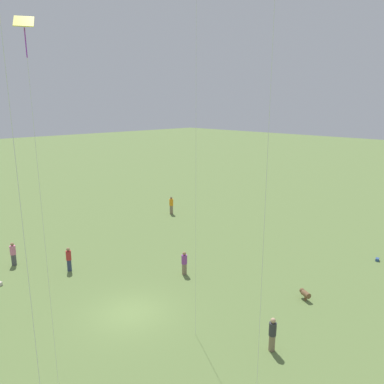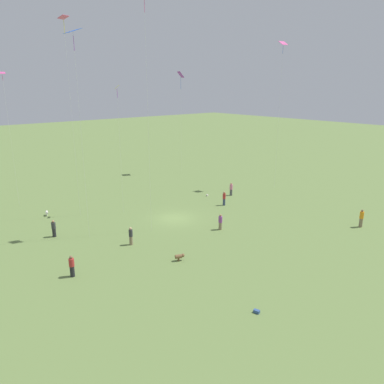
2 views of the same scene
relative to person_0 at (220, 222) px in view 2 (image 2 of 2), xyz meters
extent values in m
plane|color=olive|center=(5.52, 1.47, -0.81)|extent=(240.00, 240.00, 0.00)
cylinder|color=#847056|center=(0.00, 0.00, -0.42)|extent=(0.42, 0.42, 0.77)
cylinder|color=purple|center=(0.00, 0.00, 0.27)|extent=(0.50, 0.50, 0.62)
sphere|color=#A87A56|center=(0.00, 0.00, 0.70)|extent=(0.24, 0.24, 0.24)
cylinder|color=#232328|center=(9.02, 13.49, -0.41)|extent=(0.46, 0.46, 0.80)
cylinder|color=#333338|center=(9.02, 13.49, 0.32)|extent=(0.54, 0.54, 0.64)
sphere|color=#A87A56|center=(9.02, 13.49, 0.76)|extent=(0.24, 0.24, 0.24)
cylinder|color=#847056|center=(2.61, 8.85, -0.40)|extent=(0.41, 0.41, 0.81)
cylinder|color=#333338|center=(2.61, 8.85, 0.33)|extent=(0.48, 0.48, 0.65)
sphere|color=tan|center=(2.61, 8.85, 0.77)|extent=(0.24, 0.24, 0.24)
cylinder|color=#4C4C51|center=(7.83, -9.70, -0.40)|extent=(0.46, 0.46, 0.81)
cylinder|color=pink|center=(7.83, -9.70, 0.33)|extent=(0.55, 0.55, 0.66)
sphere|color=#A87A56|center=(7.83, -9.70, 0.79)|extent=(0.24, 0.24, 0.24)
cylinder|color=#847056|center=(-8.86, -11.51, -0.34)|extent=(0.40, 0.40, 0.94)
cylinder|color=orange|center=(-8.86, -11.51, 0.48)|extent=(0.47, 0.47, 0.70)
sphere|color=brown|center=(-8.86, -11.51, 0.95)|extent=(0.24, 0.24, 0.24)
cylinder|color=#232328|center=(0.39, 15.39, -0.38)|extent=(0.46, 0.46, 0.85)
cylinder|color=#B72D2D|center=(0.39, 15.39, 0.36)|extent=(0.54, 0.54, 0.62)
sphere|color=brown|center=(0.39, 15.39, 0.78)|extent=(0.24, 0.24, 0.24)
cylinder|color=#333D5B|center=(5.42, -5.97, -0.39)|extent=(0.43, 0.43, 0.83)
cylinder|color=#B72D2D|center=(5.42, -5.97, 0.35)|extent=(0.50, 0.50, 0.66)
sphere|color=#A87A56|center=(5.42, -5.97, 0.80)|extent=(0.24, 0.24, 0.24)
cylinder|color=#E54C99|center=(4.30, 5.44, 19.93)|extent=(0.04, 0.04, 1.31)
cylinder|color=silver|center=(4.30, 5.44, 10.03)|extent=(0.01, 0.01, 21.68)
cube|color=yellow|center=(11.14, 4.66, 13.09)|extent=(0.76, 0.71, 0.40)
cylinder|color=purple|center=(11.14, 4.66, 12.46)|extent=(0.04, 0.04, 0.90)
cylinder|color=silver|center=(11.14, 4.66, 6.14)|extent=(0.01, 0.01, 13.90)
cube|color=#E54C99|center=(13.28, 8.93, 19.65)|extent=(1.10, 1.12, 0.29)
cylinder|color=yellow|center=(13.28, 8.93, 18.74)|extent=(0.04, 0.04, 1.29)
cylinder|color=silver|center=(13.28, 8.93, 9.42)|extent=(0.01, 0.01, 20.46)
cube|color=#E54C99|center=(6.88, -17.71, 18.56)|extent=(1.04, 1.15, 0.54)
cylinder|color=blue|center=(6.88, -17.71, 17.76)|extent=(0.04, 0.04, 1.00)
cylinder|color=silver|center=(6.88, -17.71, 8.87)|extent=(0.01, 0.01, 19.36)
cube|color=purple|center=(22.91, -13.40, 14.90)|extent=(1.40, 1.12, 0.95)
cylinder|color=blue|center=(22.91, -13.40, 13.61)|extent=(0.04, 0.04, 1.85)
cylinder|color=silver|center=(22.91, -13.40, 7.05)|extent=(0.01, 0.01, 15.71)
cube|color=#E54C99|center=(21.03, 13.17, 14.57)|extent=(0.73, 0.76, 0.24)
cylinder|color=#E54C99|center=(21.03, 13.17, 14.06)|extent=(0.04, 0.04, 0.63)
cylinder|color=silver|center=(21.03, 13.17, 6.88)|extent=(0.01, 0.01, 15.37)
cube|color=blue|center=(6.77, 10.96, 17.59)|extent=(1.30, 1.23, 0.45)
cylinder|color=purple|center=(6.77, 10.96, 16.63)|extent=(0.04, 0.04, 1.17)
cylinder|color=silver|center=(6.77, 10.96, 8.39)|extent=(0.01, 0.01, 18.39)
cylinder|color=silver|center=(15.52, 11.87, -0.44)|extent=(0.59, 0.43, 0.27)
sphere|color=silver|center=(15.84, 11.75, -0.40)|extent=(0.24, 0.24, 0.24)
cylinder|color=silver|center=(15.52, 11.87, -0.69)|extent=(0.12, 0.12, 0.23)
cylinder|color=brown|center=(-2.78, 7.59, -0.42)|extent=(0.52, 0.64, 0.33)
sphere|color=brown|center=(-2.93, 7.25, -0.37)|extent=(0.30, 0.30, 0.30)
cylinder|color=brown|center=(-2.78, 7.59, -0.70)|extent=(0.15, 0.15, 0.22)
cube|color=beige|center=(9.63, -7.08, -0.69)|extent=(0.24, 0.32, 0.23)
cube|color=#33518C|center=(-11.83, 8.38, -0.70)|extent=(0.43, 0.32, 0.21)
camera|label=1|loc=(16.13, 17.37, 10.56)|focal=35.00mm
camera|label=2|loc=(-25.08, 25.09, 13.21)|focal=35.00mm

